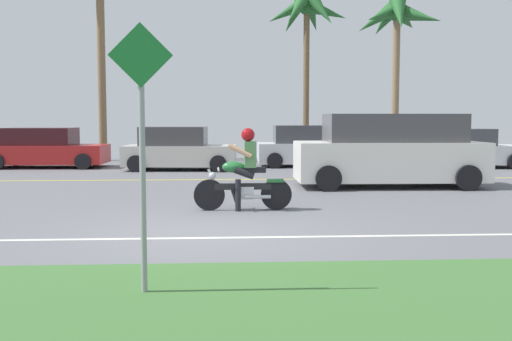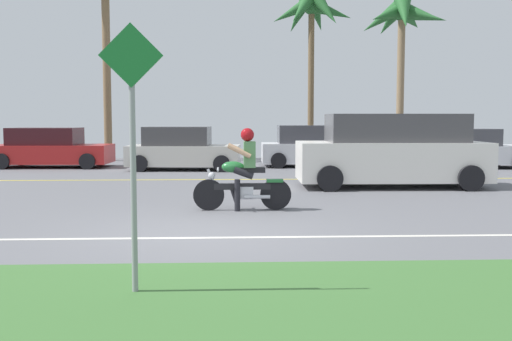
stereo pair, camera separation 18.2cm
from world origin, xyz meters
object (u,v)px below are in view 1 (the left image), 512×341
(palm_tree_2, at_px, (397,22))
(palm_tree_0, at_px, (306,18))
(suv_nearby, at_px, (391,151))
(parked_car_2, at_px, (310,147))
(parked_car_0, at_px, (46,149))
(street_sign, at_px, (142,133))
(parked_car_1, at_px, (179,150))
(parked_car_3, at_px, (459,149))
(motorcyclist, at_px, (244,176))

(palm_tree_2, bearing_deg, palm_tree_0, 151.60)
(suv_nearby, distance_m, parked_car_2, 6.85)
(parked_car_0, distance_m, parked_car_2, 9.61)
(parked_car_2, xyz_separation_m, palm_tree_2, (3.70, 1.71, 4.85))
(parked_car_0, bearing_deg, street_sign, -71.23)
(suv_nearby, distance_m, parked_car_1, 8.06)
(parked_car_2, xyz_separation_m, street_sign, (-4.08, -16.23, 0.93))
(parked_car_3, xyz_separation_m, street_sign, (-9.35, -15.27, 0.97))
(parked_car_3, bearing_deg, street_sign, -121.48)
(motorcyclist, distance_m, palm_tree_2, 14.73)
(motorcyclist, bearing_deg, street_sign, -102.03)
(motorcyclist, bearing_deg, parked_car_3, 49.64)
(parked_car_2, height_order, street_sign, street_sign)
(street_sign, bearing_deg, parked_car_2, 75.90)
(parked_car_1, distance_m, parked_car_3, 10.02)
(parked_car_0, height_order, palm_tree_2, palm_tree_2)
(parked_car_1, relative_size, street_sign, 1.45)
(parked_car_2, distance_m, parked_car_3, 5.36)
(palm_tree_0, distance_m, palm_tree_2, 3.85)
(palm_tree_0, distance_m, street_sign, 20.72)
(motorcyclist, height_order, parked_car_3, motorcyclist)
(parked_car_0, height_order, parked_car_3, parked_car_0)
(motorcyclist, relative_size, parked_car_3, 0.43)
(motorcyclist, relative_size, palm_tree_0, 0.27)
(parked_car_1, relative_size, palm_tree_0, 0.55)
(suv_nearby, xyz_separation_m, street_sign, (-5.18, -9.48, 0.72))
(parked_car_0, height_order, parked_car_1, parked_car_1)
(suv_nearby, relative_size, parked_car_1, 1.28)
(parked_car_2, xyz_separation_m, palm_tree_0, (0.33, 3.53, 5.29))
(street_sign, bearing_deg, palm_tree_0, 77.41)
(parked_car_1, relative_size, parked_car_2, 0.98)
(palm_tree_0, xyz_separation_m, street_sign, (-4.41, -19.77, -4.36))
(suv_nearby, relative_size, palm_tree_2, 0.76)
(parked_car_1, distance_m, street_sign, 15.06)
(parked_car_0, distance_m, parked_car_3, 14.91)
(suv_nearby, bearing_deg, parked_car_2, 99.25)
(motorcyclist, bearing_deg, parked_car_0, 122.53)
(palm_tree_0, bearing_deg, parked_car_2, -95.40)
(parked_car_0, bearing_deg, parked_car_2, -0.23)
(parked_car_0, distance_m, parked_car_1, 5.02)
(palm_tree_0, xyz_separation_m, palm_tree_2, (3.37, -1.82, -0.44))
(parked_car_1, bearing_deg, motorcyclist, -78.55)
(parked_car_1, xyz_separation_m, street_sign, (0.67, -15.01, 0.94))
(parked_car_2, distance_m, palm_tree_0, 6.37)
(motorcyclist, relative_size, street_sign, 0.71)
(parked_car_1, height_order, street_sign, street_sign)
(parked_car_3, relative_size, street_sign, 1.64)
(parked_car_2, relative_size, parked_car_3, 0.91)
(parked_car_2, bearing_deg, parked_car_3, -10.34)
(motorcyclist, height_order, parked_car_2, motorcyclist)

